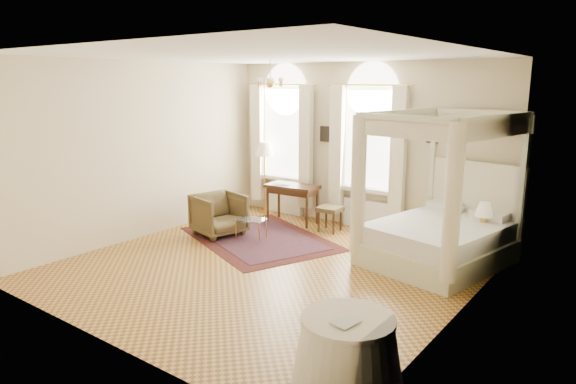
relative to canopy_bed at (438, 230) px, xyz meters
name	(u,v)px	position (x,y,z in m)	size (l,w,h in m)	color
ground	(269,267)	(-2.08, -1.78, -0.56)	(6.00, 6.00, 0.00)	#B07D33
room_walls	(268,144)	(-2.08, -1.78, 1.42)	(6.00, 6.00, 6.00)	beige
window_left	(283,148)	(-3.98, 1.09, 0.93)	(1.62, 0.27, 3.29)	silver
window_right	(368,156)	(-1.88, 1.09, 0.93)	(1.62, 0.27, 3.29)	silver
chandelier	(270,82)	(-2.98, -0.58, 2.35)	(0.51, 0.45, 0.50)	gold
wall_pictures	(366,135)	(-1.99, 1.19, 1.33)	(2.54, 0.03, 0.39)	black
canopy_bed	(438,230)	(0.00, 0.00, 0.00)	(2.26, 2.59, 2.46)	beige
nightstand	(487,244)	(0.62, 0.65, -0.27)	(0.40, 0.36, 0.57)	#341F0E
nightstand_lamp	(484,211)	(0.55, 0.56, 0.29)	(0.29, 0.29, 0.43)	gold
writing_desk	(292,190)	(-3.35, 0.59, 0.14)	(1.13, 0.65, 0.81)	#341F0E
laptop	(282,184)	(-3.57, 0.51, 0.27)	(0.36, 0.23, 0.03)	black
stool	(330,211)	(-2.38, 0.52, -0.14)	(0.47, 0.47, 0.50)	#43371D
armchair	(219,214)	(-3.97, -0.96, -0.15)	(0.86, 0.89, 0.81)	#47391E
coffee_table	(251,221)	(-3.31, -0.78, -0.21)	(0.64, 0.52, 0.38)	silver
floor_lamp	(265,153)	(-4.35, 0.92, 0.81)	(0.41, 0.41, 1.60)	gold
oriental_rug	(260,238)	(-3.16, -0.71, -0.55)	(3.52, 3.08, 0.01)	#461511
side_table	(347,355)	(0.62, -3.95, -0.19)	(1.10, 1.10, 0.75)	beige
book	(338,319)	(0.56, -4.05, 0.21)	(0.19, 0.26, 0.02)	black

